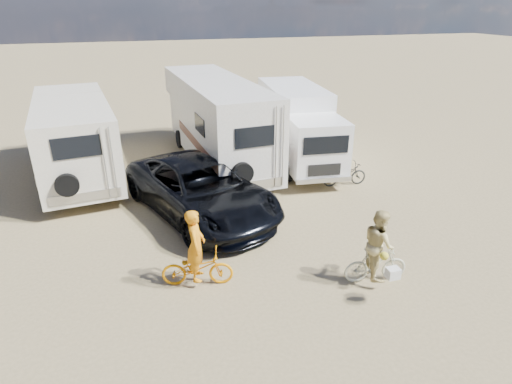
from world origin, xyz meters
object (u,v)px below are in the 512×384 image
object	(u,v)px
rv_left	(76,141)
rider_man	(196,252)
cooler	(219,200)
bike_man	(197,268)
bike_woman	(376,264)
rider_woman	(378,250)
crate	(239,207)
bike_parked	(345,174)
dark_suv	(200,189)
rv_main	(217,123)
box_truck	(299,127)

from	to	relation	value
rv_left	rider_man	world-z (taller)	rv_left
cooler	bike_man	bearing A→B (deg)	-110.64
bike_woman	rider_man	size ratio (longest dim) A/B	0.86
rv_left	rider_woman	distance (m)	11.58
rv_left	bike_woman	xyz separation A→B (m)	(7.14, -9.09, -1.01)
crate	bike_man	bearing A→B (deg)	-119.26
bike_parked	dark_suv	bearing A→B (deg)	101.95
dark_suv	cooler	xyz separation A→B (m)	(0.65, 0.37, -0.63)
bike_woman	crate	size ratio (longest dim) A/B	3.35
rv_left	cooler	size ratio (longest dim) A/B	13.50
rv_left	bike_parked	xyz separation A→B (m)	(9.21, -3.61, -1.03)
bike_woman	rider_man	world-z (taller)	rider_man
rider_woman	bike_parked	size ratio (longest dim) A/B	1.04
bike_man	rider_man	bearing A→B (deg)	-166.10
rv_main	dark_suv	xyz separation A→B (m)	(-1.51, -4.42, -0.85)
dark_suv	rider_woman	xyz separation A→B (m)	(3.32, -4.76, 0.01)
rider_man	cooler	distance (m)	4.31
bike_man	bike_woman	size ratio (longest dim) A/B	1.10
bike_parked	cooler	xyz separation A→B (m)	(-4.74, -0.35, -0.22)
rv_left	cooler	distance (m)	6.10
box_truck	dark_suv	xyz separation A→B (m)	(-4.71, -3.54, -0.65)
rider_man	bike_parked	world-z (taller)	rider_man
bike_man	rider_man	xyz separation A→B (m)	(0.00, -0.00, 0.45)
dark_suv	bike_woman	bearing A→B (deg)	-74.67
bike_woman	cooler	world-z (taller)	bike_woman
rider_man	cooler	size ratio (longest dim) A/B	3.37
dark_suv	crate	xyz separation A→B (m)	(1.15, -0.26, -0.66)
rv_left	rider_man	xyz separation A→B (m)	(3.07, -7.97, -0.58)
rv_main	bike_parked	bearing A→B (deg)	-47.56
rider_woman	crate	distance (m)	5.05
rider_woman	dark_suv	bearing A→B (deg)	44.22
bike_man	cooler	xyz separation A→B (m)	(1.40, 4.02, -0.23)
rv_main	bike_man	distance (m)	8.47
rv_main	rider_man	bearing A→B (deg)	-109.59
bike_man	crate	size ratio (longest dim) A/B	3.69
rv_left	rider_woman	size ratio (longest dim) A/B	4.16
dark_suv	bike_woman	xyz separation A→B (m)	(3.32, -4.76, -0.39)
box_truck	rider_woman	bearing A→B (deg)	-93.06
dark_suv	bike_man	bearing A→B (deg)	-121.22
box_truck	rider_woman	xyz separation A→B (m)	(-1.38, -8.31, -0.64)
rider_woman	bike_woman	bearing A→B (deg)	0.00
rider_man	dark_suv	bearing A→B (deg)	2.24
rv_left	rider_woman	world-z (taller)	rv_left
rider_man	rider_woman	xyz separation A→B (m)	(4.07, -1.12, -0.03)
rv_left	dark_suv	size ratio (longest dim) A/B	1.17
rv_main	cooler	bearing A→B (deg)	-105.93
rv_left	rv_main	bearing A→B (deg)	-5.46
dark_suv	rider_man	bearing A→B (deg)	-121.22
bike_man	cooler	distance (m)	4.26
box_truck	rider_man	size ratio (longest dim) A/B	3.72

